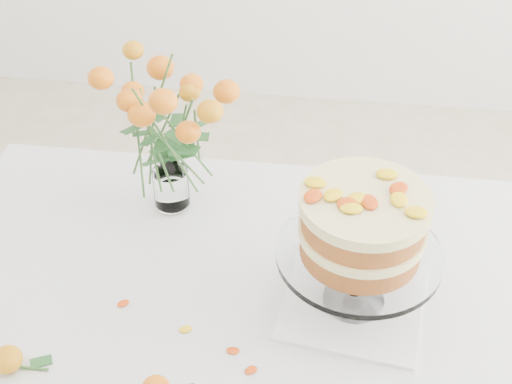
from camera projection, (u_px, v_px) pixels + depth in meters
The scene contains 9 objects.
table at pixel (253, 324), 1.52m from camera, with size 1.43×0.93×0.76m.
napkin at pixel (353, 302), 1.45m from camera, with size 0.27×0.27×0.01m, color silver.
cake_stand at pixel (362, 231), 1.32m from camera, with size 0.32×0.32×0.29m.
rose_vase at pixel (164, 120), 1.53m from camera, with size 0.35×0.35×0.42m.
loose_rose_near at pixel (7, 360), 1.32m from camera, with size 0.10×0.06×0.05m.
stray_petal_a at pixel (186, 329), 1.40m from camera, with size 0.03×0.02×0.00m, color yellow.
stray_petal_b at pixel (233, 351), 1.36m from camera, with size 0.03×0.02×0.00m, color yellow.
stray_petal_c at pixel (251, 370), 1.32m from camera, with size 0.03×0.02×0.00m, color yellow.
stray_petal_d at pixel (123, 304), 1.45m from camera, with size 0.03×0.02×0.00m, color yellow.
Camera 1 is at (0.13, -0.98, 1.86)m, focal length 50.00 mm.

